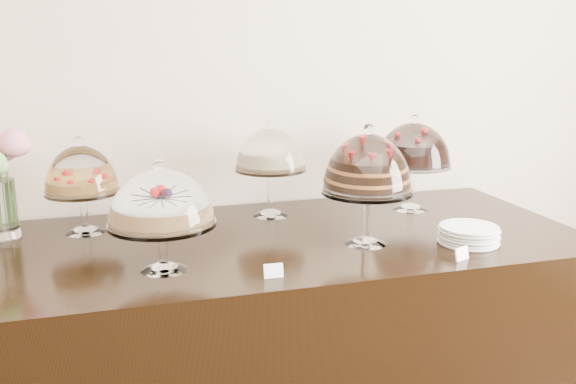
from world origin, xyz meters
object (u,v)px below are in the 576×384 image
object	(u,v)px
plate_stack	(469,235)
display_counter	(284,348)
cake_stand_choco_layer	(367,168)
cake_stand_cheesecake	(270,154)
cake_stand_fruit_tart	(81,174)
cake_stand_sugar_sponge	(161,203)
cake_stand_dark_choco	(413,148)

from	to	relation	value
plate_stack	display_counter	bearing A→B (deg)	156.57
cake_stand_choco_layer	cake_stand_cheesecake	distance (m)	0.51
cake_stand_cheesecake	cake_stand_fruit_tart	xyz separation A→B (m)	(-0.73, -0.03, -0.03)
display_counter	cake_stand_sugar_sponge	xyz separation A→B (m)	(-0.46, -0.23, 0.67)
cake_stand_dark_choco	cake_stand_fruit_tart	distance (m)	1.33
cake_stand_fruit_tart	cake_stand_sugar_sponge	bearing A→B (deg)	-63.57
cake_stand_sugar_sponge	plate_stack	bearing A→B (deg)	-1.95
cake_stand_dark_choco	cake_stand_fruit_tart	bearing A→B (deg)	177.99
cake_stand_sugar_sponge	cake_stand_cheesecake	world-z (taller)	cake_stand_cheesecake
cake_stand_dark_choco	plate_stack	size ratio (longest dim) A/B	1.92
cake_stand_choco_layer	cake_stand_fruit_tart	xyz separation A→B (m)	(-0.96, 0.43, -0.05)
display_counter	cake_stand_choco_layer	size ratio (longest dim) A/B	5.12
cake_stand_sugar_sponge	cake_stand_choco_layer	distance (m)	0.72
plate_stack	cake_stand_cheesecake	bearing A→B (deg)	136.19
display_counter	cake_stand_cheesecake	bearing A→B (deg)	84.69
cake_stand_sugar_sponge	cake_stand_fruit_tart	world-z (taller)	cake_stand_fruit_tart
cake_stand_dark_choco	cake_stand_fruit_tart	size ratio (longest dim) A/B	1.11
cake_stand_cheesecake	plate_stack	size ratio (longest dim) A/B	1.88
cake_stand_sugar_sponge	cake_stand_fruit_tart	xyz separation A→B (m)	(-0.24, 0.49, 0.00)
cake_stand_cheesecake	plate_stack	world-z (taller)	cake_stand_cheesecake
display_counter	cake_stand_dark_choco	distance (m)	0.97
display_counter	cake_stand_cheesecake	distance (m)	0.77
cake_stand_fruit_tart	plate_stack	xyz separation A→B (m)	(1.31, -0.53, -0.19)
cake_stand_fruit_tart	display_counter	bearing A→B (deg)	-20.49
display_counter	cake_stand_sugar_sponge	size ratio (longest dim) A/B	6.16
cake_stand_fruit_tart	plate_stack	size ratio (longest dim) A/B	1.73
cake_stand_choco_layer	cake_stand_fruit_tart	distance (m)	1.05
cake_stand_sugar_sponge	cake_stand_cheesecake	xyz separation A→B (m)	(0.49, 0.52, 0.04)
cake_stand_sugar_sponge	cake_stand_choco_layer	world-z (taller)	cake_stand_choco_layer
cake_stand_choco_layer	cake_stand_sugar_sponge	bearing A→B (deg)	-175.05
cake_stand_dark_choco	plate_stack	xyz separation A→B (m)	(-0.02, -0.48, -0.23)
cake_stand_cheesecake	cake_stand_sugar_sponge	bearing A→B (deg)	-133.12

